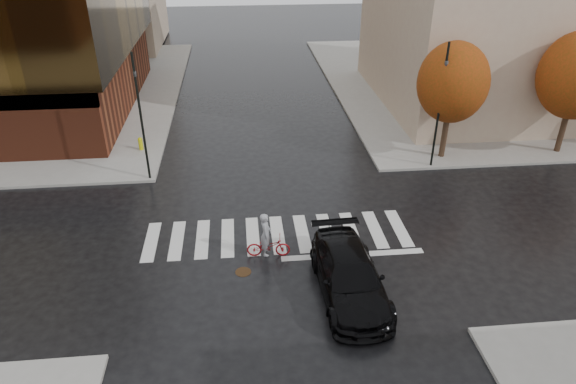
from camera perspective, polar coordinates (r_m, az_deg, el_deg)
The scene contains 10 objects.
ground at distance 22.35m, azimuth -1.05°, elevation -5.48°, with size 120.00×120.00×0.00m, color black.
sidewalk_ne at distance 46.99m, azimuth 23.54°, elevation 11.27°, with size 30.00×30.00×0.15m, color gray.
crosswalk at distance 22.76m, azimuth -1.16°, elevation -4.75°, with size 12.00×3.00×0.01m, color silver.
tree_ne_a at distance 29.32m, azimuth 17.85°, elevation 11.49°, with size 3.80×3.80×6.50m.
sedan at distance 19.26m, azimuth 6.85°, elevation -9.24°, with size 2.28×5.61×1.63m, color black.
cyclist at distance 21.11m, azimuth -2.30°, elevation -5.56°, with size 1.83×0.76×2.03m.
traffic_light_nw at distance 26.62m, azimuth -16.11°, elevation 8.61°, with size 0.19×0.17×6.62m.
traffic_light_ne at distance 28.14m, azimuth 16.60°, elevation 9.81°, with size 0.19×0.20×6.73m.
fire_hydrant at distance 31.37m, azimuth -16.07°, elevation 5.27°, with size 0.27×0.27×0.76m.
manhole at distance 20.70m, azimuth -4.99°, elevation -8.84°, with size 0.64×0.64×0.01m, color #422C17.
Camera 1 is at (-1.41, -18.31, 12.75)m, focal length 32.00 mm.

